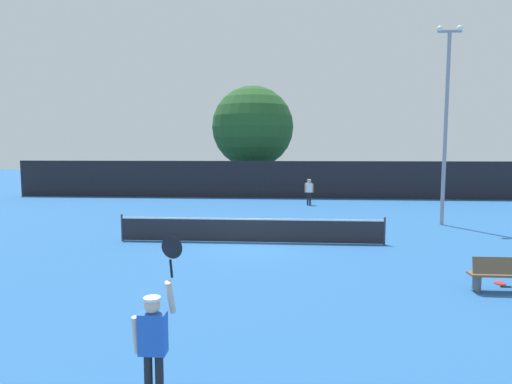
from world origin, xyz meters
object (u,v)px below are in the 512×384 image
object	(u,v)px
player_receiving	(309,189)
parked_car_near	(180,182)
tennis_ball	(199,236)
parked_car_mid	(344,183)
parked_car_far	(385,182)
large_tree	(253,127)
light_pole	(446,115)
courtside_bench	(506,274)
spare_racket	(500,283)
player_serving	(154,335)

from	to	relation	value
player_receiving	parked_car_near	world-z (taller)	player_receiving
tennis_ball	parked_car_mid	distance (m)	22.13
parked_car_mid	parked_car_far	bearing A→B (deg)	11.80
large_tree	tennis_ball	bearing A→B (deg)	-91.74
light_pole	parked_car_mid	xyz separation A→B (m)	(-2.55, 16.57, -4.53)
parked_car_near	courtside_bench	bearing A→B (deg)	-59.37
spare_racket	courtside_bench	bearing A→B (deg)	-106.82
player_serving	courtside_bench	xyz separation A→B (m)	(7.49, 5.51, -0.59)
light_pole	parked_car_mid	world-z (taller)	light_pole
parked_car_near	parked_car_mid	world-z (taller)	same
large_tree	player_receiving	bearing A→B (deg)	-64.51
parked_car_far	player_serving	bearing A→B (deg)	-103.32
player_serving	light_pole	bearing A→B (deg)	59.02
spare_racket	parked_car_near	size ratio (longest dim) A/B	0.12
parked_car_mid	light_pole	bearing A→B (deg)	-85.47
player_receiving	parked_car_mid	world-z (taller)	player_receiving
parked_car_near	player_receiving	bearing A→B (deg)	-39.07
tennis_ball	large_tree	world-z (taller)	large_tree
parked_car_mid	parked_car_near	bearing A→B (deg)	176.92
parked_car_mid	parked_car_far	xyz separation A→B (m)	(3.70, 1.06, 0.00)
courtside_bench	large_tree	size ratio (longest dim) A/B	0.20
player_receiving	tennis_ball	xyz separation A→B (m)	(-5.13, -10.87, -1.02)
parked_car_near	parked_car_far	size ratio (longest dim) A/B	0.98
spare_racket	parked_car_mid	world-z (taller)	parked_car_mid
spare_racket	light_pole	distance (m)	10.97
parked_car_far	large_tree	bearing A→B (deg)	-170.55
large_tree	parked_car_near	bearing A→B (deg)	-177.51
parked_car_far	parked_car_mid	bearing A→B (deg)	-159.73
tennis_ball	courtside_bench	distance (m)	11.31
parked_car_mid	parked_car_far	size ratio (longest dim) A/B	1.00
tennis_ball	player_receiving	bearing A→B (deg)	64.76
player_receiving	parked_car_mid	bearing A→B (deg)	-110.60
player_serving	courtside_bench	distance (m)	9.31
tennis_ball	parked_car_far	world-z (taller)	parked_car_far
spare_racket	large_tree	xyz separation A→B (m)	(-8.91, 26.02, 5.61)
player_receiving	light_pole	world-z (taller)	light_pole
player_receiving	courtside_bench	size ratio (longest dim) A/B	0.95
player_serving	spare_racket	bearing A→B (deg)	38.91
spare_racket	parked_car_near	distance (m)	30.00
courtside_bench	parked_car_mid	bearing A→B (deg)	91.35
player_receiving	tennis_ball	distance (m)	12.07
parked_car_mid	parked_car_far	world-z (taller)	same
light_pole	courtside_bench	bearing A→B (deg)	-100.72
player_serving	parked_car_far	bearing A→B (deg)	72.42
spare_racket	parked_car_mid	size ratio (longest dim) A/B	0.12
spare_racket	parked_car_near	bearing A→B (deg)	120.88
player_receiving	light_pole	distance (m)	10.29
player_serving	tennis_ball	distance (m)	12.09
tennis_ball	parked_car_near	size ratio (longest dim) A/B	0.02
parked_car_near	parked_car_far	world-z (taller)	same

